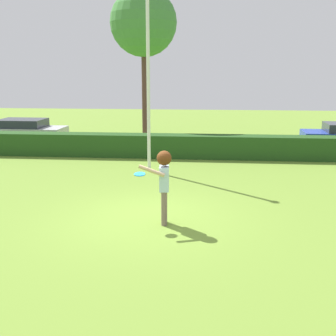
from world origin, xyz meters
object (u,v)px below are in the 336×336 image
object	(u,v)px
person	(164,177)
parked_car_silver	(23,130)
birch_tree	(144,23)
lamppost	(148,75)
frisbee	(140,174)

from	to	relation	value
person	parked_car_silver	bearing A→B (deg)	127.82
parked_car_silver	birch_tree	xyz separation A→B (m)	(5.92, 1.91, 5.27)
person	parked_car_silver	size ratio (longest dim) A/B	0.42
lamppost	birch_tree	distance (m)	7.67
parked_car_silver	lamppost	bearing A→B (deg)	-36.33
parked_car_silver	birch_tree	size ratio (longest dim) A/B	0.55
frisbee	lamppost	xyz separation A→B (m)	(-0.52, 5.40, 2.23)
person	birch_tree	xyz separation A→B (m)	(-2.28, 12.48, 4.80)
parked_car_silver	birch_tree	bearing A→B (deg)	17.90
person	lamppost	size ratio (longest dim) A/B	0.28
lamppost	parked_car_silver	world-z (taller)	lamppost
frisbee	birch_tree	xyz separation A→B (m)	(-1.72, 12.55, 4.72)
lamppost	frisbee	bearing A→B (deg)	-84.49
frisbee	lamppost	bearing A→B (deg)	95.51
person	parked_car_silver	world-z (taller)	person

